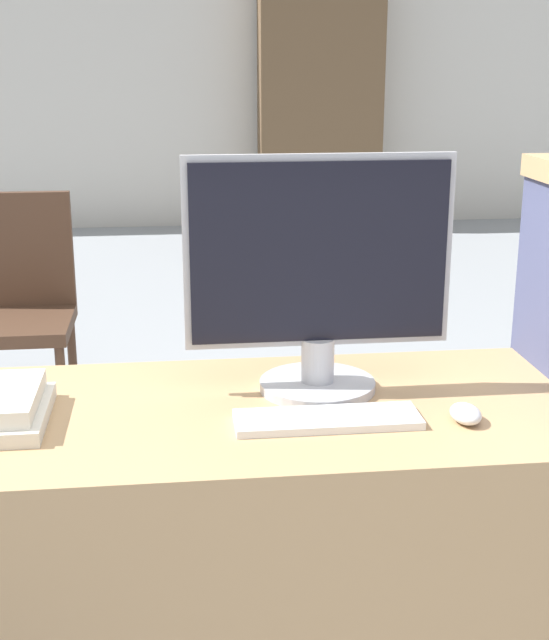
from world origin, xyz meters
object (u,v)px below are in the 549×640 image
object	(u,v)px
keyboard	(327,419)
mouse	(466,414)
monitor	(319,275)
far_chair	(15,300)

from	to	relation	value
keyboard	mouse	xyz separation A→B (m)	(0.27, -0.02, 0.01)
monitor	far_chair	xyz separation A→B (m)	(-0.91, 1.62, -0.47)
monitor	far_chair	world-z (taller)	monitor
keyboard	monitor	bearing A→B (deg)	86.76
mouse	monitor	bearing A→B (deg)	141.06
keyboard	mouse	size ratio (longest dim) A/B	4.13
keyboard	far_chair	world-z (taller)	far_chair
monitor	mouse	distance (m)	0.41
far_chair	mouse	bearing A→B (deg)	-35.05
mouse	far_chair	distance (m)	2.19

